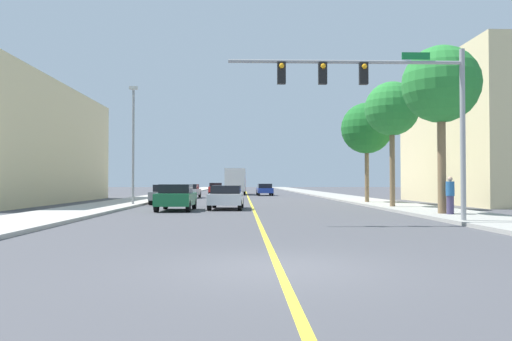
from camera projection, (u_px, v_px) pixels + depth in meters
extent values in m
plane|color=#47474C|center=(248.00, 197.00, 51.26)|extent=(192.00, 192.00, 0.00)
cube|color=#B2ADA3|center=(158.00, 197.00, 50.99)|extent=(3.85, 168.00, 0.15)
cube|color=#9E9B93|center=(337.00, 196.00, 51.54)|extent=(3.85, 168.00, 0.15)
cube|color=yellow|center=(248.00, 197.00, 51.26)|extent=(0.16, 144.00, 0.01)
cylinder|color=gray|center=(463.00, 134.00, 18.95)|extent=(0.20, 0.20, 6.64)
cylinder|color=gray|center=(346.00, 62.00, 18.88)|extent=(9.07, 0.14, 0.14)
cube|color=black|center=(364.00, 74.00, 18.89)|extent=(0.32, 0.24, 0.84)
sphere|color=orange|center=(364.00, 66.00, 18.75)|extent=(0.20, 0.20, 0.20)
cube|color=black|center=(323.00, 73.00, 18.84)|extent=(0.32, 0.24, 0.84)
sphere|color=orange|center=(323.00, 66.00, 18.71)|extent=(0.20, 0.20, 0.20)
cube|color=black|center=(281.00, 73.00, 18.79)|extent=(0.32, 0.24, 0.84)
sphere|color=orange|center=(282.00, 66.00, 18.66)|extent=(0.20, 0.20, 0.20)
cube|color=#147233|center=(416.00, 56.00, 18.96)|extent=(1.10, 0.04, 0.28)
cylinder|color=gray|center=(133.00, 147.00, 32.82)|extent=(0.16, 0.16, 7.64)
cube|color=beige|center=(134.00, 88.00, 32.91)|extent=(0.56, 0.28, 0.20)
cylinder|color=brown|center=(442.00, 149.00, 23.04)|extent=(0.38, 0.38, 6.09)
sphere|color=#287F33|center=(441.00, 84.00, 23.11)|extent=(3.63, 3.63, 3.63)
cone|color=#287F33|center=(465.00, 88.00, 22.94)|extent=(0.69, 1.74, 1.81)
cone|color=#287F33|center=(449.00, 92.00, 23.95)|extent=(1.43, 1.34, 1.79)
cone|color=#287F33|center=(422.00, 92.00, 24.03)|extent=(1.85, 1.43, 1.66)
cone|color=#287F33|center=(417.00, 89.00, 23.28)|extent=(0.67, 1.65, 1.35)
cone|color=#287F33|center=(433.00, 85.00, 22.27)|extent=(1.43, 1.42, 1.41)
cone|color=#287F33|center=(460.00, 84.00, 22.15)|extent=(1.79, 1.21, 1.59)
cylinder|color=brown|center=(392.00, 157.00, 29.61)|extent=(0.31, 0.31, 5.91)
sphere|color=#287F33|center=(392.00, 109.00, 29.68)|extent=(3.26, 3.26, 3.26)
cone|color=#287F33|center=(409.00, 112.00, 29.55)|extent=(0.63, 1.49, 1.46)
cone|color=#287F33|center=(390.00, 114.00, 30.65)|extent=(1.52, 0.66, 1.23)
cone|color=#287F33|center=(376.00, 113.00, 30.22)|extent=(1.20, 1.54, 1.73)
cone|color=#287F33|center=(382.00, 110.00, 29.04)|extent=(1.19, 1.38, 1.46)
cone|color=#287F33|center=(403.00, 110.00, 28.80)|extent=(1.66, 1.09, 1.44)
cylinder|color=brown|center=(367.00, 165.00, 36.19)|extent=(0.30, 0.30, 5.45)
sphere|color=#1E6B28|center=(367.00, 128.00, 36.25)|extent=(3.76, 3.76, 3.76)
cone|color=#1E6B28|center=(382.00, 131.00, 36.33)|extent=(0.49, 1.46, 1.77)
cone|color=#1E6B28|center=(362.00, 132.00, 37.37)|extent=(1.82, 0.58, 1.84)
cone|color=#1E6B28|center=(351.00, 131.00, 36.28)|extent=(0.52, 1.87, 1.63)
cone|color=#1E6B28|center=(368.00, 129.00, 35.13)|extent=(2.17, 0.77, 1.58)
cube|color=#BCBCC1|center=(189.00, 192.00, 48.96)|extent=(1.99, 4.51, 0.58)
cube|color=black|center=(190.00, 187.00, 49.14)|extent=(1.69, 2.11, 0.48)
cylinder|color=black|center=(196.00, 195.00, 47.27)|extent=(0.24, 0.65, 0.64)
cylinder|color=black|center=(179.00, 195.00, 47.28)|extent=(0.24, 0.65, 0.64)
cylinder|color=black|center=(200.00, 194.00, 50.62)|extent=(0.24, 0.65, 0.64)
cylinder|color=black|center=(184.00, 194.00, 50.62)|extent=(0.24, 0.65, 0.64)
cube|color=#196638|center=(176.00, 199.00, 27.70)|extent=(1.94, 4.10, 0.68)
cube|color=black|center=(176.00, 189.00, 27.62)|extent=(1.69, 1.94, 0.49)
cylinder|color=black|center=(166.00, 204.00, 29.16)|extent=(0.23, 0.64, 0.64)
cylinder|color=black|center=(194.00, 204.00, 29.20)|extent=(0.23, 0.64, 0.64)
cylinder|color=black|center=(156.00, 206.00, 26.19)|extent=(0.23, 0.64, 0.64)
cylinder|color=black|center=(188.00, 206.00, 26.22)|extent=(0.23, 0.64, 0.64)
cube|color=#1E389E|center=(265.00, 190.00, 57.78)|extent=(1.87, 4.37, 0.57)
cube|color=black|center=(265.00, 186.00, 57.57)|extent=(1.61, 2.28, 0.50)
cylinder|color=black|center=(257.00, 193.00, 59.34)|extent=(0.24, 0.65, 0.64)
cylinder|color=black|center=(270.00, 193.00, 59.43)|extent=(0.24, 0.65, 0.64)
cylinder|color=black|center=(259.00, 193.00, 56.12)|extent=(0.24, 0.65, 0.64)
cylinder|color=black|center=(272.00, 193.00, 56.20)|extent=(0.24, 0.65, 0.64)
cube|color=red|center=(216.00, 189.00, 63.35)|extent=(1.95, 4.48, 0.68)
cube|color=black|center=(216.00, 185.00, 63.34)|extent=(1.66, 2.33, 0.48)
cylinder|color=black|center=(210.00, 192.00, 64.94)|extent=(0.24, 0.65, 0.64)
cylinder|color=black|center=(222.00, 192.00, 65.05)|extent=(0.24, 0.65, 0.64)
cylinder|color=black|center=(209.00, 192.00, 61.63)|extent=(0.24, 0.65, 0.64)
cylinder|color=black|center=(222.00, 192.00, 61.73)|extent=(0.24, 0.65, 0.64)
cube|color=white|center=(226.00, 199.00, 29.18)|extent=(2.07, 4.28, 0.62)
cube|color=black|center=(226.00, 190.00, 28.92)|extent=(1.75, 1.91, 0.47)
cylinder|color=black|center=(214.00, 203.00, 30.73)|extent=(0.24, 0.65, 0.64)
cylinder|color=black|center=(242.00, 203.00, 30.72)|extent=(0.24, 0.65, 0.64)
cylinder|color=black|center=(209.00, 205.00, 27.62)|extent=(0.24, 0.65, 0.64)
cylinder|color=black|center=(240.00, 205.00, 27.61)|extent=(0.24, 0.65, 0.64)
cube|color=slate|center=(166.00, 196.00, 35.87)|extent=(1.97, 4.23, 0.60)
cube|color=black|center=(167.00, 188.00, 36.14)|extent=(1.71, 2.14, 0.50)
cylinder|color=black|center=(175.00, 200.00, 34.35)|extent=(0.23, 0.64, 0.64)
cylinder|color=black|center=(151.00, 200.00, 34.28)|extent=(0.23, 0.64, 0.64)
cylinder|color=black|center=(180.00, 199.00, 37.45)|extent=(0.23, 0.64, 0.64)
cylinder|color=black|center=(158.00, 199.00, 37.38)|extent=(0.23, 0.64, 0.64)
cube|color=red|center=(237.00, 185.00, 64.99)|extent=(2.46, 2.36, 1.60)
cube|color=silver|center=(236.00, 180.00, 60.90)|extent=(2.55, 5.97, 2.78)
cylinder|color=black|center=(229.00, 191.00, 64.97)|extent=(0.30, 0.91, 0.90)
cylinder|color=black|center=(245.00, 191.00, 64.98)|extent=(0.30, 0.91, 0.90)
cylinder|color=black|center=(226.00, 191.00, 59.39)|extent=(0.30, 0.91, 0.90)
cylinder|color=black|center=(244.00, 191.00, 59.40)|extent=(0.30, 0.91, 0.90)
cylinder|color=#3F3859|center=(450.00, 205.00, 22.44)|extent=(0.32, 0.32, 0.84)
cylinder|color=#26598C|center=(450.00, 189.00, 22.46)|extent=(0.38, 0.38, 0.66)
sphere|color=tan|center=(450.00, 179.00, 22.47)|extent=(0.23, 0.23, 0.23)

